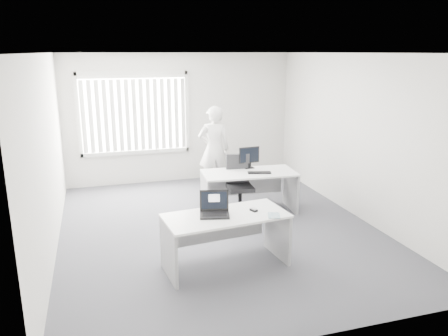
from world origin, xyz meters
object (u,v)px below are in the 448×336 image
object	(u,v)px
person	(214,149)
laptop	(215,205)
desk_far	(249,183)
monitor	(249,158)
desk_near	(226,229)
office_chair	(239,194)

from	to	relation	value
person	laptop	size ratio (longest dim) A/B	4.61
desk_far	monitor	xyz separation A→B (m)	(0.09, 0.25, 0.41)
person	laptop	bearing A→B (deg)	80.74
desk_near	desk_far	bearing A→B (deg)	55.69
person	desk_far	bearing A→B (deg)	106.86
desk_near	person	bearing A→B (deg)	71.15
person	laptop	distance (m)	3.37
office_chair	monitor	bearing A→B (deg)	36.10
office_chair	desk_near	bearing A→B (deg)	-108.84
laptop	desk_far	bearing A→B (deg)	71.98
desk_far	monitor	world-z (taller)	monitor
office_chair	person	size ratio (longest dim) A/B	0.58
desk_near	laptop	world-z (taller)	laptop
desk_far	laptop	world-z (taller)	laptop
person	monitor	bearing A→B (deg)	113.31
person	monitor	distance (m)	1.19
desk_near	desk_far	size ratio (longest dim) A/B	1.00
desk_near	office_chair	size ratio (longest dim) A/B	1.65
laptop	monitor	world-z (taller)	monitor
desk_far	office_chair	bearing A→B (deg)	143.69
desk_near	office_chair	world-z (taller)	office_chair
laptop	monitor	bearing A→B (deg)	73.38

